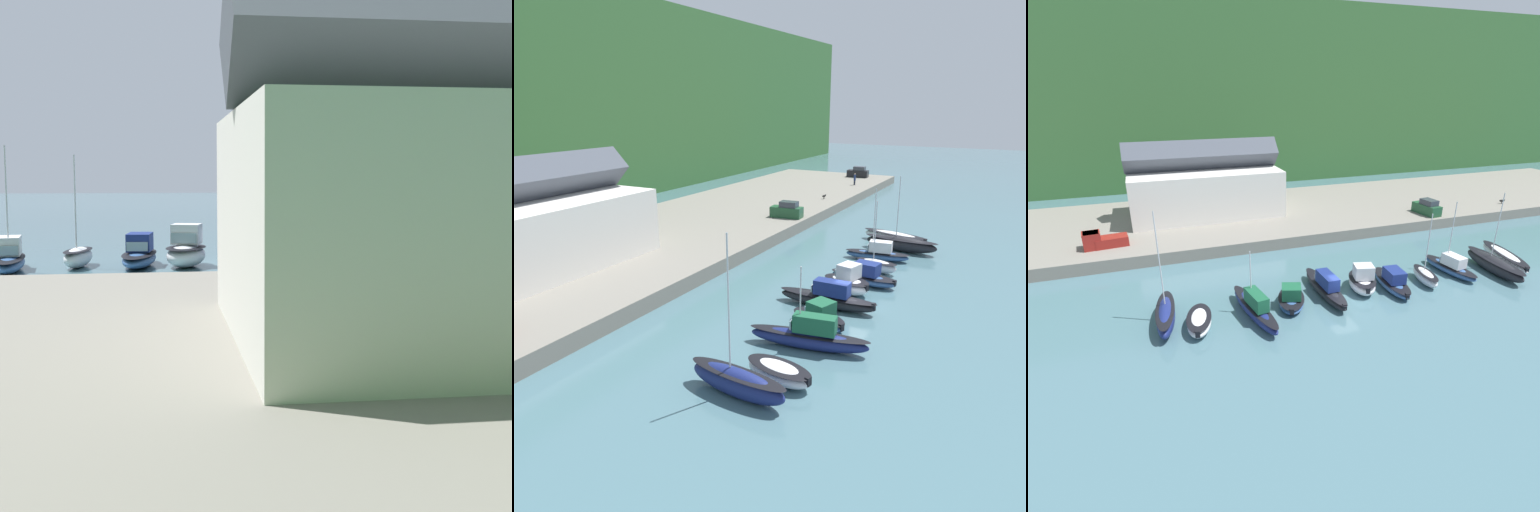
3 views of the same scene
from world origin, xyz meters
TOP-DOWN VIEW (x-y plane):
  - ground_plane at (0.00, 0.00)m, footprint 320.00×320.00m
  - hillside_backdrop at (0.00, 79.13)m, footprint 240.00×58.95m
  - quay_promenade at (0.00, 26.19)m, footprint 134.03×24.31m
  - harbor_clubhouse at (-7.81, 27.77)m, footprint 20.69×11.19m
  - moored_boat_0 at (-15.63, 1.56)m, footprint 2.23×6.73m
  - moored_boat_1 at (-13.13, 0.15)m, footprint 2.86×4.90m
  - moored_boat_2 at (-8.41, 0.22)m, footprint 2.77×8.58m
  - moored_boat_3 at (-4.82, 1.00)m, footprint 3.75×5.19m
  - moored_boat_4 at (-1.09, 1.78)m, footprint 1.66×8.43m
  - moored_boat_5 at (2.64, 1.49)m, footprint 3.49×4.86m
  - moored_boat_6 at (5.62, 0.86)m, footprint 2.79×6.64m
  - moored_boat_7 at (9.47, 0.86)m, footprint 2.19×4.50m
  - moored_boat_8 at (13.47, 1.87)m, footprint 2.57×6.95m
  - moored_boat_9 at (17.94, 0.51)m, footprint 2.66×8.44m
  - moored_boat_10 at (20.91, 1.95)m, footprint 3.90×8.46m
  - parked_car_1 at (21.79, 16.76)m, footprint 2.20×4.35m
  - pickup_truck_0 at (-21.24, 18.28)m, footprint 4.92×2.48m
  - dog_on_quay at (36.45, 17.37)m, footprint 0.88×0.53m

SIDE VIEW (x-z plane):
  - ground_plane at x=0.00m, z-range 0.00..0.00m
  - moored_boat_1 at x=-13.13m, z-range 0.04..1.20m
  - moored_boat_7 at x=9.47m, z-range -2.85..4.26m
  - quay_promenade at x=0.00m, z-range 0.00..1.43m
  - moored_boat_10 at x=20.91m, z-range 0.04..1.41m
  - moored_boat_3 at x=-4.82m, z-range -0.31..1.75m
  - moored_boat_6 at x=5.62m, z-range -0.31..1.81m
  - moored_boat_8 at x=13.47m, z-range -3.07..4.56m
  - moored_boat_4 at x=-1.09m, z-range -0.33..2.01m
  - moored_boat_9 at x=17.94m, z-range -3.36..5.10m
  - moored_boat_0 at x=-15.63m, z-range -3.91..5.73m
  - moored_boat_2 at x=-8.41m, z-range -2.01..3.83m
  - moored_boat_5 at x=2.64m, z-range -0.36..2.37m
  - dog_on_quay at x=36.45m, z-range 1.55..2.23m
  - pickup_truck_0 at x=-21.24m, z-range 1.30..3.20m
  - parked_car_1 at x=21.79m, z-range 1.27..3.43m
  - harbor_clubhouse at x=-7.81m, z-range -0.04..10.26m
  - hillside_backdrop at x=0.00m, z-range 0.00..33.17m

